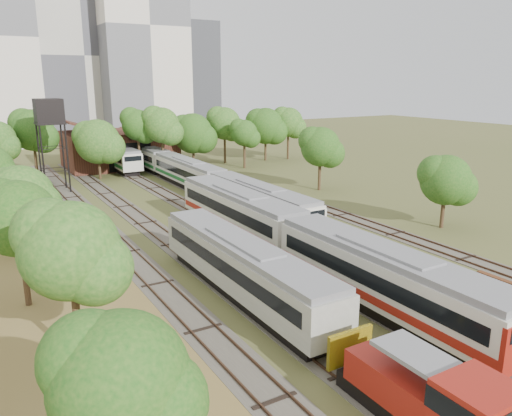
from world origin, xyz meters
TOP-DOWN VIEW (x-y plane):
  - ground at (0.00, 0.00)m, footprint 240.00×240.00m
  - dry_grass_patch at (-18.00, 8.00)m, footprint 14.00×60.00m
  - tracks at (-0.67, 25.00)m, footprint 24.60×80.00m
  - railcar_red_set at (-2.00, 8.46)m, footprint 3.16×34.58m
  - railcar_green_set at (2.00, 37.94)m, footprint 2.79×52.08m
  - railcar_rear at (-2.00, 55.94)m, footprint 2.91×16.08m
  - shunter_locomotive at (-8.00, -8.95)m, footprint 2.53×8.10m
  - old_grey_coach at (-8.00, 5.88)m, footprint 2.93×18.00m
  - water_tower at (-12.84, 43.99)m, footprint 3.21×3.21m
  - maintenance_shed at (-1.00, 57.98)m, footprint 16.45×11.55m
  - tree_band_left at (-19.66, 19.31)m, footprint 7.59×52.47m
  - tree_band_far at (4.63, 50.93)m, footprint 48.95×9.53m
  - tree_band_right at (15.17, 26.12)m, footprint 4.84×41.29m
  - tower_centre at (2.00, 100.00)m, footprint 20.00×18.00m
  - tower_right at (14.00, 92.00)m, footprint 18.00×16.00m
  - tower_far_right at (34.00, 110.00)m, footprint 12.00×12.00m

SIDE VIEW (x-z plane):
  - ground at x=0.00m, z-range 0.00..0.00m
  - dry_grass_patch at x=-18.00m, z-range 0.00..0.04m
  - tracks at x=-0.67m, z-range -0.05..0.14m
  - shunter_locomotive at x=-8.00m, z-range -0.09..3.23m
  - railcar_green_set at x=2.00m, z-range 0.10..3.55m
  - railcar_rear at x=-2.00m, z-range 0.10..3.70m
  - old_grey_coach at x=-8.00m, z-range 0.17..3.79m
  - railcar_red_set at x=-2.00m, z-range 0.11..4.03m
  - maintenance_shed at x=-1.00m, z-range -0.87..6.70m
  - tree_band_left at x=-19.66m, z-range 0.99..9.05m
  - tree_band_right at x=15.17m, z-range 1.16..8.91m
  - tree_band_far at x=4.63m, z-range 1.23..10.70m
  - water_tower at x=-12.84m, z-range 3.81..14.90m
  - tower_far_right at x=34.00m, z-range 0.00..28.00m
  - tower_centre at x=2.00m, z-range 0.00..36.00m
  - tower_right at x=14.00m, z-range 0.00..48.00m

